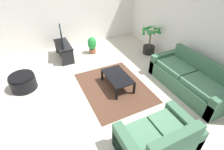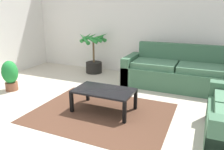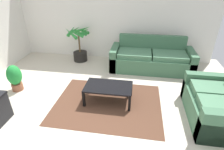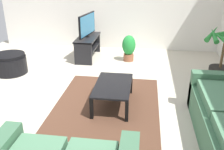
% 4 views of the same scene
% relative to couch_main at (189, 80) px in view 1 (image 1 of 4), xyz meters
% --- Properties ---
extents(ground_plane, '(6.60, 6.60, 0.00)m').
position_rel_couch_main_xyz_m(ground_plane, '(-1.16, -2.28, -0.30)').
color(ground_plane, beige).
extents(wall_back, '(6.00, 0.06, 2.70)m').
position_rel_couch_main_xyz_m(wall_back, '(-1.16, 0.72, 1.05)').
color(wall_back, silver).
rests_on(wall_back, ground).
extents(wall_left, '(0.06, 6.00, 2.70)m').
position_rel_couch_main_xyz_m(wall_left, '(-4.16, -2.28, 1.05)').
color(wall_left, silver).
rests_on(wall_left, ground).
extents(couch_main, '(2.25, 0.90, 0.90)m').
position_rel_couch_main_xyz_m(couch_main, '(0.00, 0.00, 0.00)').
color(couch_main, '#3F6B4C').
rests_on(couch_main, ground).
extents(couch_loveseat, '(0.90, 1.40, 0.90)m').
position_rel_couch_main_xyz_m(couch_loveseat, '(1.12, -1.94, -0.01)').
color(couch_loveseat, '#3F6B4C').
rests_on(couch_loveseat, ground).
extents(tv_stand, '(1.10, 0.45, 0.54)m').
position_rel_couch_main_xyz_m(tv_stand, '(-3.21, -2.64, 0.05)').
color(tv_stand, black).
rests_on(tv_stand, ground).
extents(tv, '(0.92, 0.19, 0.56)m').
position_rel_couch_main_xyz_m(tv, '(-3.21, -2.64, 0.53)').
color(tv, black).
rests_on(tv, tv_stand).
extents(coffee_table, '(0.97, 0.57, 0.37)m').
position_rel_couch_main_xyz_m(coffee_table, '(-0.93, -1.71, 0.02)').
color(coffee_table, black).
rests_on(coffee_table, ground).
extents(area_rug, '(2.20, 1.70, 0.01)m').
position_rel_couch_main_xyz_m(area_rug, '(-0.93, -1.81, -0.30)').
color(area_rug, '#513323').
rests_on(area_rug, ground).
extents(potted_palm, '(0.75, 0.77, 1.07)m').
position_rel_couch_main_xyz_m(potted_palm, '(-2.18, 0.27, 0.17)').
color(potted_palm, black).
rests_on(potted_palm, ground).
extents(potted_plant_small, '(0.32, 0.32, 0.63)m').
position_rel_couch_main_xyz_m(potted_plant_small, '(-3.12, -1.62, 0.03)').
color(potted_plant_small, brown).
rests_on(potted_plant_small, ground).
extents(ottoman, '(0.68, 0.68, 0.43)m').
position_rel_couch_main_xyz_m(ottoman, '(-2.00, -4.07, -0.09)').
color(ottoman, black).
rests_on(ottoman, ground).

